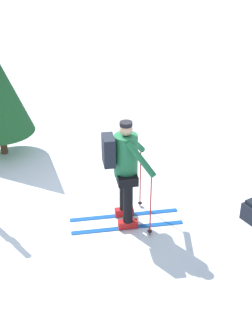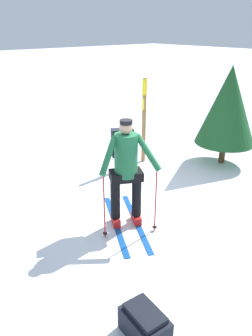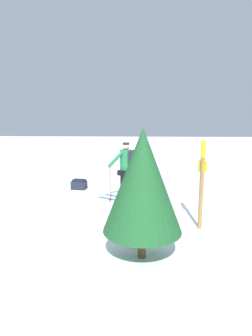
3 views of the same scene
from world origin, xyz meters
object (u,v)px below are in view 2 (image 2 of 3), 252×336
Objects in this scene: skier at (126,166)px; trail_marker at (144,114)px; dropped_backpack at (145,324)px; pine_tree at (228,106)px.

trail_marker is (1.73, -2.01, 0.13)m from skier.
dropped_backpack is 4.85m from trail_marker.
dropped_backpack is at bearing 144.72° from skier.
pine_tree is at bearing -64.10° from dropped_backpack.
pine_tree is at bearing -81.81° from skier.
pine_tree is (2.23, -4.58, 1.17)m from dropped_backpack.
dropped_backpack is 0.28× the size of trail_marker.
trail_marker reaches higher than skier.
pine_tree reaches higher than dropped_backpack.
trail_marker is at bearing 47.04° from pine_tree.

